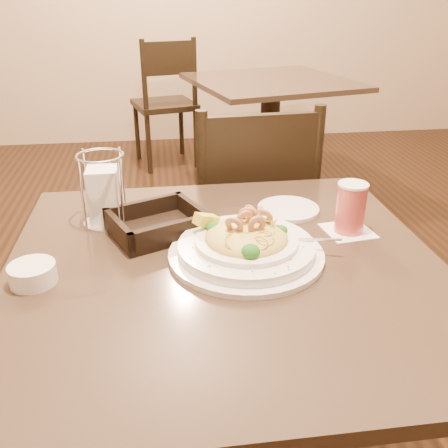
{
  "coord_description": "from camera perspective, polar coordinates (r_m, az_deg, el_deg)",
  "views": [
    {
      "loc": [
        -0.12,
        -0.88,
        1.25
      ],
      "look_at": [
        0.0,
        0.02,
        0.81
      ],
      "focal_mm": 40.0,
      "sensor_mm": 36.0,
      "label": 1
    }
  ],
  "objects": [
    {
      "name": "drink_glass",
      "position": [
        1.17,
        14.27,
        1.75
      ],
      "size": [
        0.12,
        0.12,
        0.12
      ],
      "rotation": [
        0.0,
        0.0,
        0.14
      ],
      "color": "white",
      "rests_on": "main_table"
    },
    {
      "name": "pasta_bowl",
      "position": [
        1.04,
        2.55,
        -2.32
      ],
      "size": [
        0.36,
        0.33,
        0.11
      ],
      "rotation": [
        0.0,
        0.0,
        -0.42
      ],
      "color": "white",
      "rests_on": "main_table"
    },
    {
      "name": "napkin_caddy",
      "position": [
        1.21,
        -13.55,
        3.32
      ],
      "size": [
        0.11,
        0.11,
        0.17
      ],
      "rotation": [
        0.0,
        0.0,
        -0.27
      ],
      "color": "silver",
      "rests_on": "main_table"
    },
    {
      "name": "bread_basket",
      "position": [
        1.16,
        -7.63,
        -0.13
      ],
      "size": [
        0.25,
        0.23,
        0.06
      ],
      "rotation": [
        0.0,
        0.0,
        0.41
      ],
      "color": "black",
      "rests_on": "main_table"
    },
    {
      "name": "dining_chair_near",
      "position": [
        1.75,
        2.79,
        0.14
      ],
      "size": [
        0.45,
        0.45,
        0.93
      ],
      "rotation": [
        0.0,
        0.0,
        3.21
      ],
      "color": "black",
      "rests_on": "ground"
    },
    {
      "name": "background_table",
      "position": [
        3.2,
        5.28,
        12.03
      ],
      "size": [
        1.09,
        1.09,
        0.73
      ],
      "rotation": [
        0.0,
        0.0,
        0.24
      ],
      "color": "black",
      "rests_on": "ground"
    },
    {
      "name": "side_plate",
      "position": [
        1.28,
        7.34,
        1.72
      ],
      "size": [
        0.2,
        0.2,
        0.01
      ],
      "primitive_type": "cylinder",
      "rotation": [
        0.0,
        0.0,
        0.4
      ],
      "color": "white",
      "rests_on": "main_table"
    },
    {
      "name": "butter_ramekin",
      "position": [
        1.03,
        -21.02,
        -5.35
      ],
      "size": [
        0.11,
        0.11,
        0.04
      ],
      "primitive_type": "cylinder",
      "rotation": [
        0.0,
        0.0,
        0.31
      ],
      "color": "white",
      "rests_on": "main_table"
    },
    {
      "name": "main_table",
      "position": [
        1.17,
        0.14,
        -14.35
      ],
      "size": [
        0.9,
        0.9,
        0.73
      ],
      "color": "black",
      "rests_on": "ground"
    },
    {
      "name": "dining_chair_far",
      "position": [
        3.76,
        -6.66,
        13.95
      ],
      "size": [
        0.51,
        0.51,
        0.93
      ],
      "rotation": [
        0.0,
        0.0,
        3.39
      ],
      "color": "black",
      "rests_on": "ground"
    }
  ]
}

